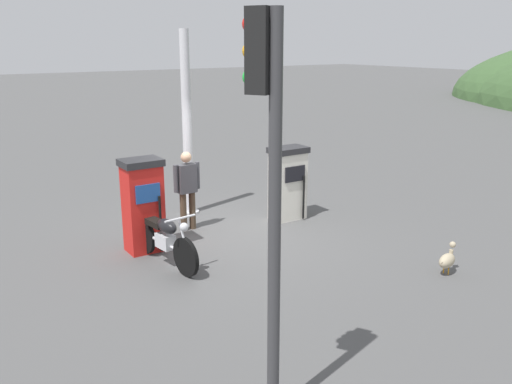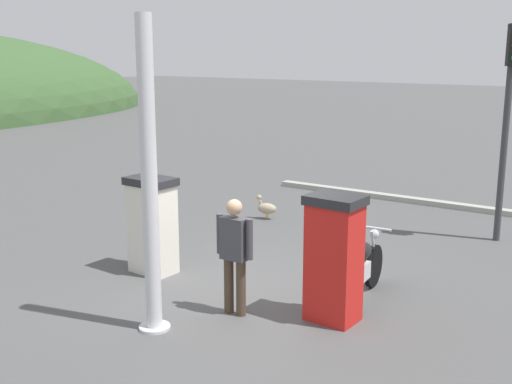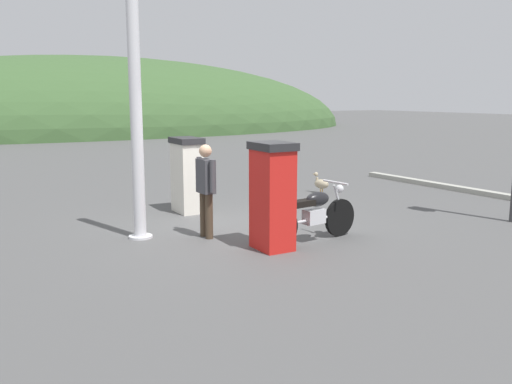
{
  "view_description": "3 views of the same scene",
  "coord_description": "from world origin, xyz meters",
  "px_view_note": "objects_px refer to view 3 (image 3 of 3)",
  "views": [
    {
      "loc": [
        8.54,
        -5.21,
        3.63
      ],
      "look_at": [
        1.35,
        -0.25,
        1.22
      ],
      "focal_mm": 38.35,
      "sensor_mm": 36.0,
      "label": 1
    },
    {
      "loc": [
        -7.12,
        -5.27,
        3.45
      ],
      "look_at": [
        1.12,
        0.53,
        1.21
      ],
      "focal_mm": 44.52,
      "sensor_mm": 36.0,
      "label": 2
    },
    {
      "loc": [
        -4.71,
        -8.65,
        2.38
      ],
      "look_at": [
        0.44,
        -0.08,
        0.62
      ],
      "focal_mm": 38.59,
      "sensor_mm": 36.0,
      "label": 3
    }
  ],
  "objects_px": {
    "wandering_duck": "(321,183)",
    "motorcycle_near_pump": "(313,214)",
    "attendant_person": "(206,185)",
    "fuel_pump_near": "(273,195)",
    "fuel_pump_far": "(187,175)",
    "canopy_support_pole": "(137,127)"
  },
  "relations": [
    {
      "from": "wandering_duck",
      "to": "motorcycle_near_pump",
      "type": "bearing_deg",
      "value": -129.42
    },
    {
      "from": "motorcycle_near_pump",
      "to": "wandering_duck",
      "type": "relative_size",
      "value": 3.83
    },
    {
      "from": "fuel_pump_near",
      "to": "fuel_pump_far",
      "type": "distance_m",
      "value": 3.23
    },
    {
      "from": "fuel_pump_near",
      "to": "motorcycle_near_pump",
      "type": "bearing_deg",
      "value": 1.27
    },
    {
      "from": "fuel_pump_far",
      "to": "canopy_support_pole",
      "type": "height_order",
      "value": "canopy_support_pole"
    },
    {
      "from": "fuel_pump_far",
      "to": "canopy_support_pole",
      "type": "distance_m",
      "value": 2.42
    },
    {
      "from": "fuel_pump_far",
      "to": "fuel_pump_near",
      "type": "bearing_deg",
      "value": -90.0
    },
    {
      "from": "fuel_pump_near",
      "to": "wandering_duck",
      "type": "distance_m",
      "value": 5.21
    },
    {
      "from": "attendant_person",
      "to": "wandering_duck",
      "type": "distance_m",
      "value": 4.98
    },
    {
      "from": "canopy_support_pole",
      "to": "wandering_duck",
      "type": "bearing_deg",
      "value": 19.51
    },
    {
      "from": "fuel_pump_far",
      "to": "motorcycle_near_pump",
      "type": "xyz_separation_m",
      "value": [
        0.8,
        -3.21,
        -0.32
      ]
    },
    {
      "from": "fuel_pump_near",
      "to": "attendant_person",
      "type": "distance_m",
      "value": 1.3
    },
    {
      "from": "attendant_person",
      "to": "fuel_pump_far",
      "type": "bearing_deg",
      "value": 74.38
    },
    {
      "from": "fuel_pump_far",
      "to": "attendant_person",
      "type": "relative_size",
      "value": 0.98
    },
    {
      "from": "wandering_duck",
      "to": "fuel_pump_near",
      "type": "bearing_deg",
      "value": -136.14
    },
    {
      "from": "canopy_support_pole",
      "to": "attendant_person",
      "type": "bearing_deg",
      "value": -29.27
    },
    {
      "from": "motorcycle_near_pump",
      "to": "fuel_pump_far",
      "type": "bearing_deg",
      "value": 103.97
    },
    {
      "from": "attendant_person",
      "to": "wandering_duck",
      "type": "bearing_deg",
      "value": 29.31
    },
    {
      "from": "fuel_pump_near",
      "to": "motorcycle_near_pump",
      "type": "xyz_separation_m",
      "value": [
        0.8,
        0.02,
        -0.39
      ]
    },
    {
      "from": "attendant_person",
      "to": "canopy_support_pole",
      "type": "distance_m",
      "value": 1.48
    },
    {
      "from": "fuel_pump_far",
      "to": "motorcycle_near_pump",
      "type": "distance_m",
      "value": 3.32
    },
    {
      "from": "fuel_pump_near",
      "to": "wandering_duck",
      "type": "height_order",
      "value": "fuel_pump_near"
    }
  ]
}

